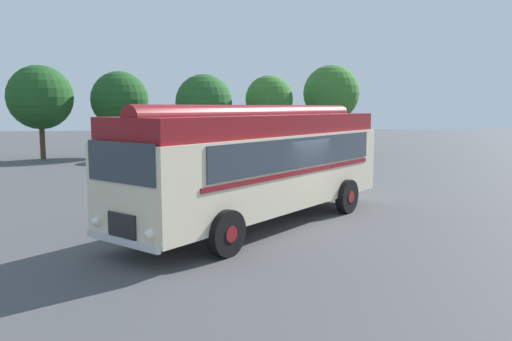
# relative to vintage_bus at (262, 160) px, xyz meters

# --- Properties ---
(ground_plane) EXTENTS (120.00, 120.00, 0.00)m
(ground_plane) POSITION_rel_vintage_bus_xyz_m (0.93, 0.09, -1.89)
(ground_plane) COLOR #474749
(vintage_bus) EXTENTS (8.74, 8.97, 3.49)m
(vintage_bus) POSITION_rel_vintage_bus_xyz_m (0.00, 0.00, 0.00)
(vintage_bus) COLOR beige
(vintage_bus) RESTS_ON ground
(car_near_left) EXTENTS (2.12, 4.28, 1.66)m
(car_near_left) POSITION_rel_vintage_bus_xyz_m (-0.63, 13.83, -1.05)
(car_near_left) COLOR silver
(car_near_left) RESTS_ON ground
(car_mid_left) EXTENTS (2.34, 4.38, 1.66)m
(car_mid_left) POSITION_rel_vintage_bus_xyz_m (2.19, 13.61, -1.05)
(car_mid_left) COLOR navy
(car_mid_left) RESTS_ON ground
(tree_far_left) EXTENTS (4.18, 4.18, 6.15)m
(tree_far_left) POSITION_rel_vintage_bus_xyz_m (-12.14, 19.92, 2.20)
(tree_far_left) COLOR #4C3823
(tree_far_left) RESTS_ON ground
(tree_left_of_centre) EXTENTS (3.89, 3.89, 5.87)m
(tree_left_of_centre) POSITION_rel_vintage_bus_xyz_m (-7.12, 21.11, 2.06)
(tree_left_of_centre) COLOR #4C3823
(tree_left_of_centre) RESTS_ON ground
(tree_centre) EXTENTS (3.94, 3.94, 5.70)m
(tree_centre) POSITION_rel_vintage_bus_xyz_m (-1.45, 20.94, 1.88)
(tree_centre) COLOR #4C3823
(tree_centre) RESTS_ON ground
(tree_right_of_centre) EXTENTS (3.41, 3.41, 5.66)m
(tree_right_of_centre) POSITION_rel_vintage_bus_xyz_m (3.22, 21.23, 1.98)
(tree_right_of_centre) COLOR #4C3823
(tree_right_of_centre) RESTS_ON ground
(tree_far_right) EXTENTS (4.06, 4.06, 6.46)m
(tree_far_right) POSITION_rel_vintage_bus_xyz_m (7.72, 21.50, 2.46)
(tree_far_right) COLOR #4C3823
(tree_far_right) RESTS_ON ground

